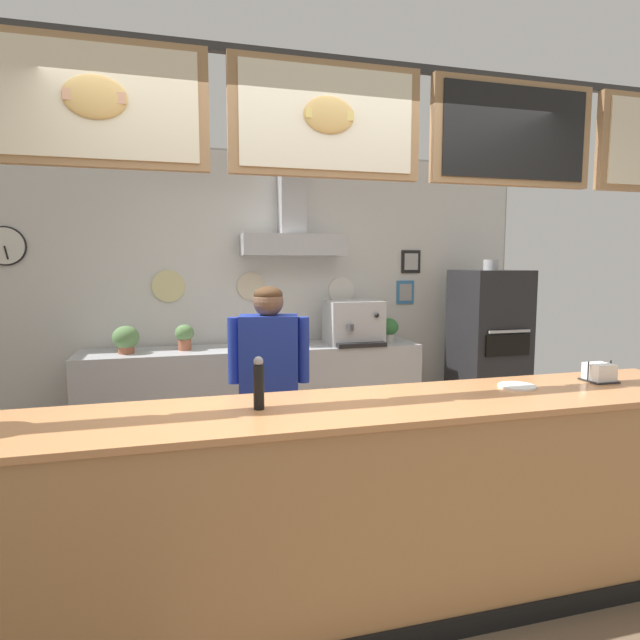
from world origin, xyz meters
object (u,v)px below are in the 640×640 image
(potted_rosemary, at_px, (286,333))
(napkin_holder, at_px, (599,373))
(shop_worker, at_px, (269,389))
(potted_oregano, at_px, (389,328))
(espresso_machine, at_px, (354,323))
(pepper_grinder, at_px, (259,383))
(potted_thyme, at_px, (126,339))
(pizza_oven, at_px, (488,353))
(condiment_plate, at_px, (517,386))
(potted_sage, at_px, (185,336))

(potted_rosemary, height_order, napkin_holder, napkin_holder)
(shop_worker, height_order, potted_oregano, shop_worker)
(potted_rosemary, bearing_deg, potted_oregano, -1.61)
(espresso_machine, bearing_deg, pepper_grinder, -118.09)
(napkin_holder, bearing_deg, potted_thyme, 139.23)
(potted_thyme, distance_m, pepper_grinder, 2.51)
(napkin_holder, bearing_deg, pizza_oven, 72.65)
(pizza_oven, height_order, shop_worker, pizza_oven)
(pizza_oven, bearing_deg, shop_worker, -157.57)
(pizza_oven, distance_m, napkin_holder, 2.19)
(pizza_oven, relative_size, condiment_plate, 8.72)
(pizza_oven, bearing_deg, potted_oregano, 163.42)
(potted_thyme, bearing_deg, espresso_machine, 0.37)
(potted_rosemary, distance_m, napkin_holder, 2.71)
(potted_rosemary, height_order, condiment_plate, potted_rosemary)
(potted_oregano, bearing_deg, pizza_oven, -16.58)
(espresso_machine, xyz_separation_m, potted_sage, (-1.57, 0.03, -0.07))
(pizza_oven, relative_size, napkin_holder, 10.83)
(potted_thyme, bearing_deg, shop_worker, -49.97)
(shop_worker, relative_size, potted_oregano, 6.63)
(potted_rosemary, distance_m, pepper_grinder, 2.51)
(espresso_machine, bearing_deg, napkin_holder, -74.52)
(shop_worker, xyz_separation_m, espresso_machine, (1.03, 1.23, 0.29))
(pepper_grinder, relative_size, napkin_holder, 1.53)
(potted_sage, height_order, condiment_plate, potted_sage)
(shop_worker, relative_size, condiment_plate, 7.78)
(pepper_grinder, bearing_deg, potted_oregano, 55.64)
(pepper_grinder, distance_m, napkin_holder, 1.93)
(pizza_oven, xyz_separation_m, pepper_grinder, (-2.57, -2.13, 0.34))
(shop_worker, bearing_deg, pizza_oven, -145.96)
(pepper_grinder, bearing_deg, espresso_machine, 61.91)
(shop_worker, bearing_deg, napkin_holder, 158.08)
(potted_sage, bearing_deg, espresso_machine, -1.04)
(potted_sage, xyz_separation_m, condiment_plate, (1.68, -2.37, -0.02))
(pizza_oven, distance_m, pepper_grinder, 3.36)
(potted_oregano, height_order, pepper_grinder, pepper_grinder)
(potted_thyme, bearing_deg, pizza_oven, -4.34)
(potted_sage, height_order, napkin_holder, potted_sage)
(potted_thyme, relative_size, pepper_grinder, 0.97)
(espresso_machine, distance_m, potted_sage, 1.57)
(shop_worker, height_order, condiment_plate, shop_worker)
(potted_oregano, height_order, potted_sage, potted_oregano)
(espresso_machine, relative_size, condiment_plate, 2.62)
(potted_oregano, distance_m, pepper_grinder, 2.91)
(pizza_oven, bearing_deg, potted_rosemary, 171.08)
(espresso_machine, relative_size, potted_sage, 2.27)
(napkin_holder, bearing_deg, shop_worker, 146.47)
(shop_worker, distance_m, espresso_machine, 1.63)
(potted_thyme, xyz_separation_m, potted_oregano, (2.42, 0.02, 0.01))
(napkin_holder, relative_size, condiment_plate, 0.81)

